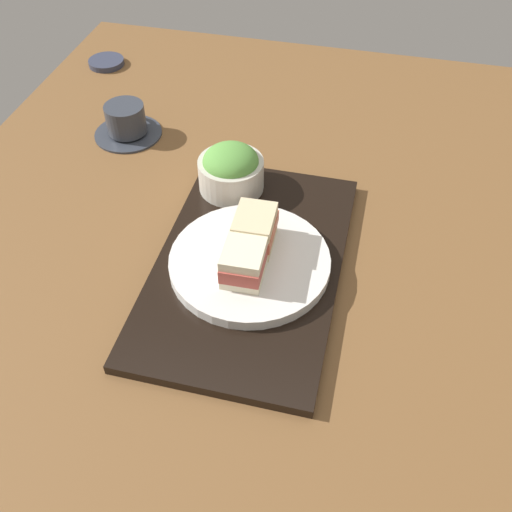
{
  "coord_description": "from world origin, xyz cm",
  "views": [
    {
      "loc": [
        -59.5,
        -21.17,
        63.74
      ],
      "look_at": [
        -4.67,
        -7.91,
        5.0
      ],
      "focal_mm": 40.64,
      "sensor_mm": 36.0,
      "label": 1
    }
  ],
  "objects": [
    {
      "name": "ground_plane",
      "position": [
        0.0,
        0.0,
        -1.5
      ],
      "size": [
        140.0,
        100.0,
        3.0
      ],
      "primitive_type": "cube",
      "color": "brown"
    },
    {
      "name": "serving_tray",
      "position": [
        -2.67,
        -6.38,
        0.81
      ],
      "size": [
        44.39,
        26.79,
        1.62
      ],
      "primitive_type": "cube",
      "color": "black",
      "rests_on": "ground_plane"
    },
    {
      "name": "sandwich_plate",
      "position": [
        -3.69,
        -6.72,
        2.47
      ],
      "size": [
        23.46,
        23.46,
        1.7
      ],
      "primitive_type": "cylinder",
      "color": "silver",
      "rests_on": "serving_tray"
    },
    {
      "name": "sandwich_near",
      "position": [
        -6.86,
        -6.76,
        5.89
      ],
      "size": [
        7.67,
        5.79,
        5.13
      ],
      "color": "#EFE5C1",
      "rests_on": "sandwich_plate"
    },
    {
      "name": "sandwich_far",
      "position": [
        -0.51,
        -6.69,
        6.05
      ],
      "size": [
        7.75,
        6.07,
        5.46
      ],
      "color": "beige",
      "rests_on": "sandwich_plate"
    },
    {
      "name": "salad_bowl",
      "position": [
        13.13,
        0.62,
        5.37
      ],
      "size": [
        10.79,
        10.79,
        7.86
      ],
      "color": "beige",
      "rests_on": "serving_tray"
    },
    {
      "name": "coffee_cup",
      "position": [
        25.76,
        24.6,
        2.71
      ],
      "size": [
        12.77,
        12.77,
        6.21
      ],
      "color": "#333842",
      "rests_on": "ground_plane"
    },
    {
      "name": "small_sauce_dish",
      "position": [
        49.86,
        39.67,
        0.62
      ],
      "size": [
        7.81,
        7.81,
        1.23
      ],
      "primitive_type": "cylinder",
      "color": "#33384C",
      "rests_on": "ground_plane"
    }
  ]
}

